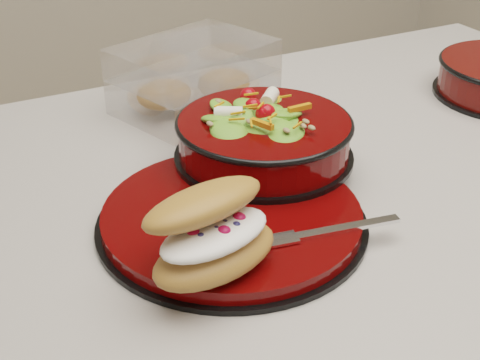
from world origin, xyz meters
name	(u,v)px	position (x,y,z in m)	size (l,w,h in m)	color
dinner_plate	(233,217)	(-0.10, -0.07, 0.91)	(0.29, 0.29, 0.02)	black
salad_bowl	(264,132)	(-0.02, 0.02, 0.95)	(0.21, 0.21, 0.09)	black
croissant	(212,233)	(-0.16, -0.15, 0.96)	(0.14, 0.11, 0.08)	#BA7738
fork	(327,231)	(-0.04, -0.15, 0.92)	(0.15, 0.04, 0.00)	silver
pastry_box	(194,78)	(-0.01, 0.23, 0.95)	(0.24, 0.21, 0.09)	white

